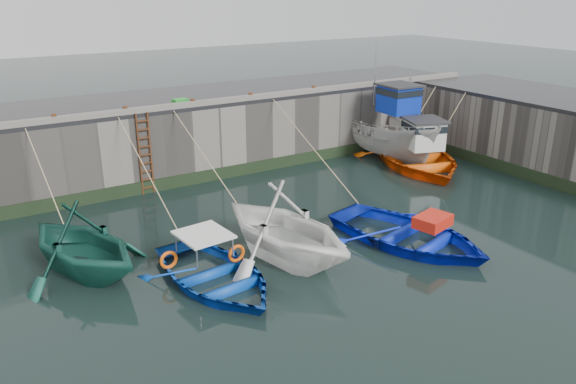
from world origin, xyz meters
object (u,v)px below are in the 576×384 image
boat_near_white (85,271)px  bollard_e (314,89)px  boat_far_orange (416,157)px  bollard_d (251,96)px  boat_near_navy (408,243)px  bollard_b (125,110)px  ladder (145,154)px  boat_near_blue (215,283)px  bollard_a (54,118)px  boat_far_white (388,135)px  boat_near_blacktrim (284,258)px  fish_crate (180,102)px  bollard_c (193,102)px

boat_near_white → bollard_e: bollard_e is taller
boat_far_orange → bollard_d: boat_far_orange is taller
boat_near_navy → boat_far_orange: (5.94, 5.79, 0.43)m
bollard_b → bollard_e: size_ratio=1.00×
ladder → bollard_e: 8.19m
boat_near_white → boat_near_blue: bearing=-62.0°
bollard_a → boat_far_orange: bearing=-12.8°
boat_far_orange → boat_far_white: bearing=114.9°
boat_near_blacktrim → boat_near_blue: bearing=174.3°
fish_crate → bollard_d: 3.01m
boat_near_blacktrim → fish_crate: bearing=77.0°
ladder → boat_near_navy: bearing=-58.0°
boat_near_navy → bollard_a: (-8.45, 9.06, 3.30)m
boat_near_blue → bollard_c: bearing=64.3°
ladder → boat_near_white: (-3.67, -5.25, -1.59)m
bollard_b → boat_near_blacktrim: bearing=-75.1°
boat_near_blue → boat_far_white: size_ratio=0.70×
boat_near_white → bollard_c: (5.87, 5.59, 3.30)m
boat_near_white → bollard_d: bearing=13.0°
boat_near_blacktrim → boat_far_white: size_ratio=0.74×
ladder → bollard_d: bearing=4.0°
fish_crate → bollard_e: 6.20m
boat_near_navy → bollard_c: bearing=95.9°
boat_near_white → bollard_d: bollard_d is taller
bollard_d → boat_far_orange: bearing=-26.4°
boat_near_navy → bollard_a: size_ratio=19.23×
boat_near_white → boat_near_blacktrim: bearing=-44.1°
boat_near_navy → bollard_a: bearing=119.2°
boat_near_blue → boat_near_white: bearing=133.0°
bollard_a → fish_crate: bearing=4.1°
boat_near_white → bollard_d: size_ratio=16.04×
boat_near_white → boat_near_blacktrim: boat_near_blacktrim is taller
fish_crate → boat_far_white: bearing=-18.1°
boat_near_blue → boat_far_orange: boat_far_orange is taller
bollard_b → bollard_c: bearing=0.0°
bollard_a → bollard_c: 5.20m
boat_far_orange → bollard_c: boat_far_orange is taller
boat_far_white → bollard_d: (-6.44, 1.52, 2.21)m
boat_far_white → boat_far_orange: (0.15, -1.75, -0.66)m
boat_far_white → bollard_c: (-9.04, 1.52, 2.21)m
boat_far_orange → fish_crate: boat_far_orange is taller
boat_near_white → bollard_a: 6.52m
ladder → boat_near_white: ladder is taller
boat_far_orange → bollard_d: bearing=173.8°
boat_near_blacktrim → fish_crate: (0.22, 8.23, 3.29)m
boat_near_blacktrim → bollard_a: bearing=108.7°
bollard_a → bollard_e: (11.00, 0.00, 0.00)m
boat_near_blue → boat_far_white: (12.04, 6.61, 1.09)m
bollard_b → bollard_e: (8.50, 0.00, 0.00)m
boat_far_white → fish_crate: 9.86m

